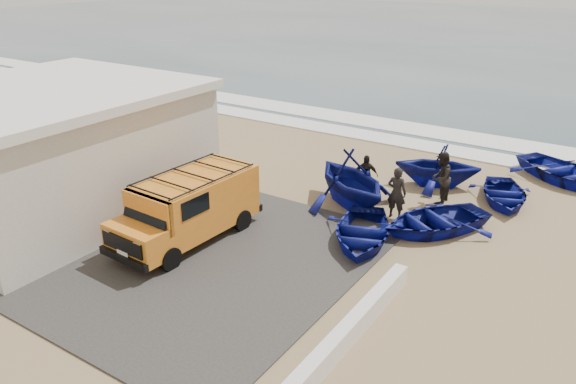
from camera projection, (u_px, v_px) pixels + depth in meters
The scene contains 17 objects.
ground at pixel (256, 237), 18.15m from camera, with size 160.00×160.00×0.00m, color #977E57.
slab at pixel (167, 244), 17.61m from camera, with size 12.00×10.00×0.05m, color #3C3A37.
ocean at pixel (560, 40), 61.29m from camera, with size 180.00×88.00×0.01m, color #385166.
surf_line at pixel (401, 142), 27.38m from camera, with size 180.00×1.60×0.06m, color white.
surf_wash at pixel (420, 130), 29.31m from camera, with size 180.00×2.20×0.04m, color white.
building at pixel (47, 149), 19.57m from camera, with size 8.40×9.40×4.30m.
parapet at pixel (351, 329), 13.19m from camera, with size 0.35×6.00×0.55m, color silver.
van at pixel (189, 206), 17.57m from camera, with size 2.23×5.12×2.16m.
boat_near_left at pixel (362, 232), 17.64m from camera, with size 2.60×3.64×0.75m, color navy.
boat_near_right at pixel (434, 220), 18.38m from camera, with size 2.71×3.80×0.79m, color navy.
boat_mid_left at pixel (351, 178), 20.07m from camera, with size 3.40×3.94×2.08m, color navy.
boat_mid_right at pixel (504, 194), 20.53m from camera, with size 2.30×3.22×0.67m, color navy.
boat_far_left at pixel (438, 165), 21.88m from camera, with size 2.81×3.25×1.71m, color navy.
boat_far_right at pixel (562, 171), 22.51m from camera, with size 2.90×4.06×0.84m, color navy.
fisherman_front at pixel (397, 193), 19.15m from camera, with size 0.67×0.44×1.84m, color black.
fisherman_middle at pixel (441, 178), 20.33m from camera, with size 0.94×0.73×1.93m, color black.
fisherman_back at pixel (365, 175), 21.01m from camera, with size 0.94×0.39×1.60m, color black.
Camera 1 is at (9.76, -12.94, 8.36)m, focal length 35.00 mm.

